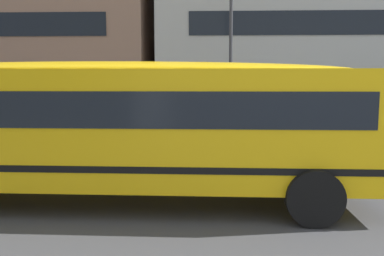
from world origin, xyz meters
The scene contains 6 objects.
ground_plane centered at (0.00, 0.00, 0.00)m, with size 400.00×400.00×0.00m, color #424244.
sidewalk_far centered at (0.00, 8.37, 0.01)m, with size 120.00×3.00×0.01m, color gray.
lane_centreline centered at (0.00, 0.00, 0.00)m, with size 110.00×0.16×0.01m, color silver.
school_bus centered at (0.16, -1.38, 1.67)m, with size 12.61×3.10×2.81m.
street_lamp centered at (3.59, 7.67, 4.31)m, with size 0.44×0.44×6.80m.
apartment_block_far_centre centered at (10.18, 15.17, 6.65)m, with size 20.02×10.66×13.30m.
Camera 1 is at (2.67, -9.37, 2.41)m, focal length 38.17 mm.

